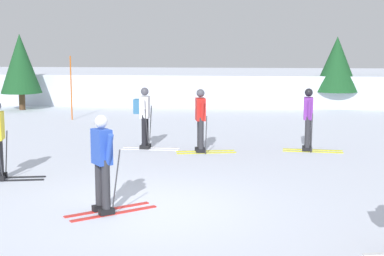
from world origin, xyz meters
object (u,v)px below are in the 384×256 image
object	(u,v)px
trail_marker_pole	(71,88)
conifer_far_centre	(20,64)
skier_blue	(103,161)
conifer_far_left	(337,64)
skier_white	(144,115)
skier_red	(201,119)
skier_purple	(308,118)

from	to	relation	value
trail_marker_pole	conifer_far_centre	distance (m)	4.50
skier_blue	trail_marker_pole	distance (m)	12.54
conifer_far_left	trail_marker_pole	bearing A→B (deg)	-154.81
skier_white	conifer_far_centre	bearing A→B (deg)	129.02
skier_white	skier_red	xyz separation A→B (m)	(1.60, -0.37, -0.04)
trail_marker_pole	conifer_far_left	xyz separation A→B (m)	(10.70, 5.03, 0.77)
skier_white	trail_marker_pole	bearing A→B (deg)	124.09
skier_blue	skier_red	bearing A→B (deg)	78.00
skier_blue	skier_red	size ratio (longest dim) A/B	1.00
skier_blue	conifer_far_centre	bearing A→B (deg)	116.88
trail_marker_pole	conifer_far_left	bearing A→B (deg)	25.19
conifer_far_centre	skier_white	bearing A→B (deg)	-50.98
skier_purple	skier_red	bearing A→B (deg)	-170.37
conifer_far_centre	skier_red	bearing A→B (deg)	-46.39
skier_white	conifer_far_left	distance (m)	12.79
trail_marker_pole	conifer_far_centre	bearing A→B (deg)	136.75
skier_purple	conifer_far_centre	size ratio (longest dim) A/B	0.51
skier_purple	trail_marker_pole	size ratio (longest dim) A/B	0.70
skier_blue	trail_marker_pole	bearing A→B (deg)	109.98
conifer_far_left	conifer_far_centre	distance (m)	14.07
skier_red	trail_marker_pole	xyz separation A→B (m)	(-5.49, 6.11, 0.31)
trail_marker_pole	conifer_far_centre	xyz separation A→B (m)	(-3.23, 3.04, 0.81)
skier_red	trail_marker_pole	bearing A→B (deg)	131.92
skier_purple	conifer_far_centre	distance (m)	14.52
trail_marker_pole	conifer_far_left	world-z (taller)	conifer_far_left
skier_white	skier_blue	distance (m)	6.05
trail_marker_pole	conifer_far_left	size ratio (longest dim) A/B	0.76
trail_marker_pole	skier_red	bearing A→B (deg)	-48.08
skier_white	skier_red	distance (m)	1.64
skier_red	conifer_far_centre	world-z (taller)	conifer_far_centre
trail_marker_pole	conifer_far_left	distance (m)	11.85
skier_purple	conifer_far_left	distance (m)	10.96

